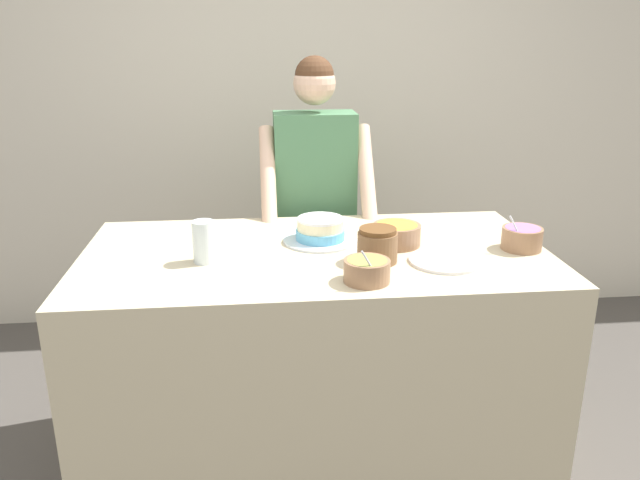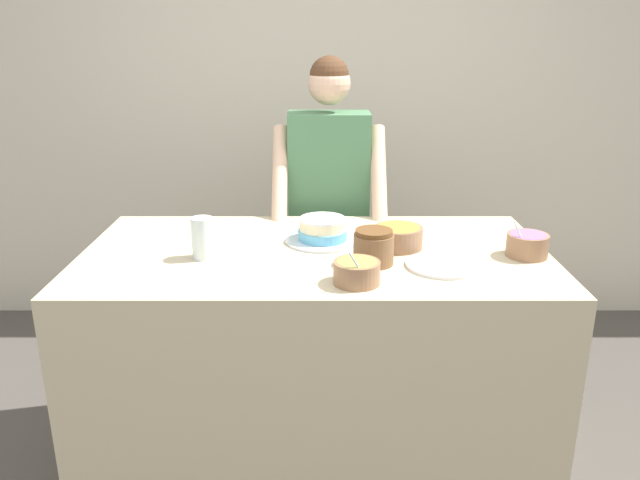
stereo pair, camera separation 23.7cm
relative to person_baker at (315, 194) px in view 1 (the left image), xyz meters
name	(u,v)px [view 1 (the left image)]	position (x,y,z in m)	size (l,w,h in m)	color
wall_back	(292,113)	(-0.06, 0.83, 0.30)	(10.00, 0.05, 2.60)	beige
counter	(316,359)	(-0.06, -0.69, -0.53)	(1.81, 0.95, 0.95)	#C6B793
person_baker	(315,194)	(0.00, 0.00, 0.00)	(0.53, 0.46, 1.66)	#2D2D38
cake	(320,231)	(-0.03, -0.57, -0.01)	(0.30, 0.30, 0.10)	silver
frosting_bowl_orange	(396,234)	(0.27, -0.65, 0.00)	(0.19, 0.19, 0.09)	#936B4C
frosting_bowl_purple	(522,238)	(0.74, -0.75, 0.00)	(0.16, 0.16, 0.15)	#936B4C
frosting_bowl_olive	(367,270)	(0.08, -1.02, -0.01)	(0.16, 0.16, 0.14)	#936B4C
drinking_glass	(204,242)	(-0.48, -0.77, 0.03)	(0.08, 0.08, 0.16)	silver
ceramic_plate	(445,261)	(0.41, -0.86, -0.04)	(0.27, 0.27, 0.01)	silver
stoneware_jar	(377,245)	(0.15, -0.83, 0.01)	(0.15, 0.15, 0.13)	brown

